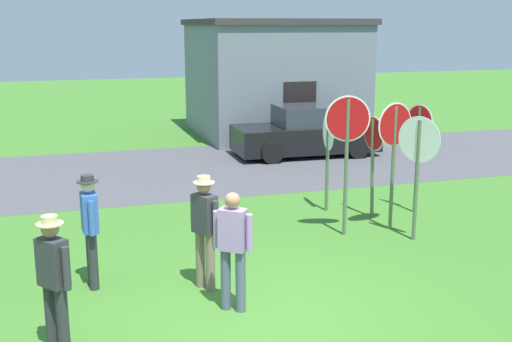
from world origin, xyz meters
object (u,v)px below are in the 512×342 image
stop_sign_low_front (418,156)px  parked_car_on_street (307,133)px  stop_sign_leaning_left (347,140)px  person_with_sunhat (205,226)px  person_holding_notes (54,277)px  person_near_signs (90,224)px  stop_sign_rear_right (328,145)px  stop_sign_far_back (394,143)px  stop_sign_leaning_right (418,141)px  stop_sign_center_cluster (373,150)px  person_on_left (233,245)px

stop_sign_low_front → parked_car_on_street: bearing=82.8°
stop_sign_leaning_left → person_with_sunhat: 3.58m
stop_sign_leaning_left → person_holding_notes: 6.07m
person_holding_notes → person_near_signs: size_ratio=1.00×
stop_sign_rear_right → stop_sign_leaning_left: bearing=-101.4°
stop_sign_far_back → person_near_signs: 5.82m
parked_car_on_street → stop_sign_far_back: stop_sign_far_back is taller
stop_sign_far_back → stop_sign_leaning_right: bearing=39.6°
stop_sign_rear_right → stop_sign_center_cluster: bearing=-46.0°
stop_sign_rear_right → person_near_signs: (-4.98, -2.69, -0.44)m
parked_car_on_street → person_with_sunhat: person_with_sunhat is taller
stop_sign_rear_right → stop_sign_far_back: stop_sign_far_back is taller
person_on_left → stop_sign_center_cluster: bearing=41.4°
stop_sign_low_front → person_holding_notes: bearing=-158.8°
stop_sign_far_back → person_on_left: (-3.85, -2.56, -0.75)m
stop_sign_far_back → stop_sign_leaning_left: size_ratio=0.94×
parked_car_on_street → stop_sign_leaning_right: 6.36m
stop_sign_leaning_right → stop_sign_center_cluster: size_ratio=1.09×
parked_car_on_street → person_on_left: (-4.95, -9.75, 0.26)m
stop_sign_rear_right → stop_sign_far_back: (0.68, -1.53, 0.28)m
parked_car_on_street → stop_sign_center_cluster: size_ratio=2.07×
stop_sign_leaning_left → person_on_left: bearing=-138.6°
stop_sign_low_front → person_on_left: bearing=-154.6°
person_on_left → parked_car_on_street: bearing=63.1°
stop_sign_center_cluster → person_near_signs: 6.01m
parked_car_on_street → person_holding_notes: size_ratio=2.49×
person_near_signs → person_on_left: bearing=-37.6°
person_near_signs → person_with_sunhat: bearing=-19.3°
person_with_sunhat → parked_car_on_street: bearing=59.9°
stop_sign_leaning_left → person_holding_notes: size_ratio=1.52×
person_holding_notes → stop_sign_rear_right: bearing=40.2°
stop_sign_leaning_left → person_on_left: size_ratio=1.56×
stop_sign_low_front → person_on_left: (-3.96, -1.88, -0.63)m
parked_car_on_street → stop_sign_rear_right: (-1.79, -5.65, 0.74)m
person_holding_notes → person_on_left: size_ratio=1.03×
stop_sign_leaning_right → person_on_left: size_ratio=1.35×
person_near_signs → stop_sign_leaning_right: bearing=16.9°
parked_car_on_street → stop_sign_leaning_right: stop_sign_leaning_right is taller
stop_sign_center_cluster → stop_sign_rear_right: bearing=134.0°
parked_car_on_street → person_near_signs: (-6.77, -8.35, 0.30)m
stop_sign_leaning_right → person_near_signs: size_ratio=1.32×
parked_car_on_street → person_near_signs: 10.75m
stop_sign_leaning_right → person_on_left: 6.01m
stop_sign_low_front → person_with_sunhat: bearing=-165.9°
parked_car_on_street → person_with_sunhat: (-5.16, -8.91, 0.30)m
stop_sign_leaning_right → stop_sign_leaning_left: stop_sign_leaning_left is taller
stop_sign_far_back → stop_sign_low_front: stop_sign_far_back is taller
stop_sign_leaning_right → stop_sign_low_front: (-0.95, -1.56, 0.06)m
stop_sign_low_front → person_holding_notes: size_ratio=1.32×
person_with_sunhat → person_on_left: (0.21, -0.83, -0.03)m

